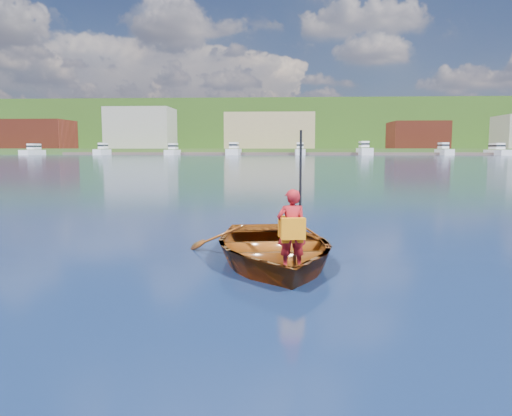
# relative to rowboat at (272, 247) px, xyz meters

# --- Properties ---
(ground) EXTENTS (600.00, 600.00, 0.00)m
(ground) POSITION_rel_rowboat_xyz_m (0.18, 0.77, -0.24)
(ground) COLOR #13263C
(ground) RESTS_ON ground
(rowboat) EXTENTS (3.29, 4.17, 0.78)m
(rowboat) POSITION_rel_rowboat_xyz_m (0.00, 0.00, 0.00)
(rowboat) COLOR brown
(rowboat) RESTS_ON ground
(child_paddler) EXTENTS (0.46, 0.39, 1.96)m
(child_paddler) POSITION_rel_rowboat_xyz_m (0.30, -0.86, 0.44)
(child_paddler) COLOR maroon
(child_paddler) RESTS_ON ground
(shoreline) EXTENTS (400.00, 140.00, 22.00)m
(shoreline) POSITION_rel_rowboat_xyz_m (0.18, 237.38, 10.08)
(shoreline) COLOR #406022
(shoreline) RESTS_ON ground
(dock) EXTENTS (159.93, 14.10, 0.80)m
(dock) POSITION_rel_rowboat_xyz_m (-8.35, 148.77, 0.16)
(dock) COLOR brown
(dock) RESTS_ON ground
(waterfront_buildings) EXTENTS (202.00, 16.00, 14.00)m
(waterfront_buildings) POSITION_rel_rowboat_xyz_m (-7.55, 165.77, 7.50)
(waterfront_buildings) COLOR brown
(waterfront_buildings) RESTS_ON ground
(marina_yachts) EXTENTS (144.56, 12.97, 4.40)m
(marina_yachts) POSITION_rel_rowboat_xyz_m (-0.15, 144.08, 1.12)
(marina_yachts) COLOR white
(marina_yachts) RESTS_ON ground
(hillside_trees) EXTENTS (250.22, 85.90, 25.18)m
(hillside_trees) POSITION_rel_rowboat_xyz_m (27.38, 248.20, 19.76)
(hillside_trees) COLOR #382314
(hillside_trees) RESTS_ON ground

